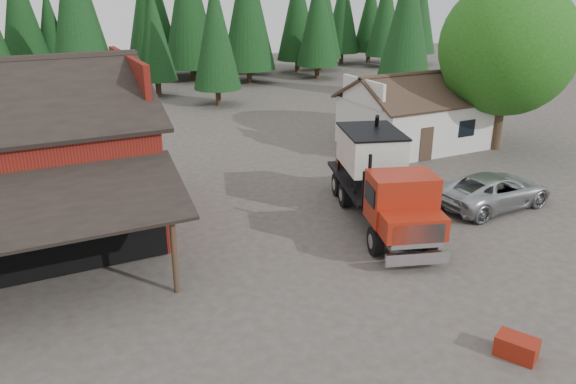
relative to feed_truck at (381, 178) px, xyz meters
name	(u,v)px	position (x,y,z in m)	size (l,w,h in m)	color
ground	(350,282)	(-4.02, -4.03, -1.99)	(120.00, 120.00, 0.00)	#463D37
farmhouse	(415,119)	(8.98, 8.97, -0.32)	(8.60, 6.42, 4.65)	silver
deciduous_tree	(508,52)	(13.00, 5.95, 3.92)	(8.00, 8.00, 10.20)	#382619
conifer_backdrop	(119,88)	(-4.02, 37.97, -1.99)	(76.00, 16.00, 16.00)	black
near_pine_b	(215,33)	(1.98, 25.97, 3.90)	(3.96, 3.96, 10.40)	#382619
near_pine_c	(407,17)	(17.98, 21.97, 4.90)	(4.84, 4.84, 12.40)	#382619
near_pine_d	(76,14)	(-8.02, 29.97, 5.41)	(5.28, 5.28, 13.40)	#382619
feed_truck	(381,178)	(0.00, 0.00, 0.00)	(5.32, 9.73, 4.25)	black
silver_car	(494,190)	(5.72, -1.03, -1.19)	(2.65, 5.75, 1.60)	#AEB2B6
equip_box	(517,347)	(-2.05, -9.59, -1.69)	(0.70, 1.10, 0.60)	maroon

